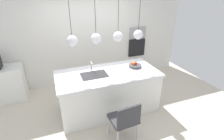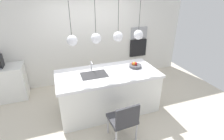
% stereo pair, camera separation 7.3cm
% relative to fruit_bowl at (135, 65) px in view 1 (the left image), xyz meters
% --- Properties ---
extents(floor, '(6.60, 6.60, 0.00)m').
position_rel_fruit_bowl_xyz_m(floor, '(-0.70, -0.07, -0.99)').
color(floor, beige).
rests_on(floor, ground).
extents(back_wall, '(6.00, 0.10, 2.60)m').
position_rel_fruit_bowl_xyz_m(back_wall, '(-0.70, 1.58, 0.31)').
color(back_wall, silver).
rests_on(back_wall, ground).
extents(kitchen_island, '(2.24, 1.07, 0.95)m').
position_rel_fruit_bowl_xyz_m(kitchen_island, '(-0.70, -0.07, -0.52)').
color(kitchen_island, white).
rests_on(kitchen_island, ground).
extents(sink_basin, '(0.56, 0.40, 0.02)m').
position_rel_fruit_bowl_xyz_m(sink_basin, '(-1.01, -0.07, -0.05)').
color(sink_basin, '#2D2D30').
rests_on(sink_basin, kitchen_island).
extents(faucet, '(0.02, 0.17, 0.22)m').
position_rel_fruit_bowl_xyz_m(faucet, '(-1.01, 0.14, 0.10)').
color(faucet, silver).
rests_on(faucet, kitchen_island).
extents(fruit_bowl, '(0.29, 0.29, 0.13)m').
position_rel_fruit_bowl_xyz_m(fruit_bowl, '(0.00, 0.00, 0.00)').
color(fruit_bowl, '#4C4C51').
rests_on(fruit_bowl, kitchen_island).
extents(side_counter, '(1.10, 0.60, 0.89)m').
position_rel_fruit_bowl_xyz_m(side_counter, '(-3.10, 1.21, -0.55)').
color(side_counter, white).
rests_on(side_counter, ground).
extents(microwave, '(0.54, 0.08, 0.34)m').
position_rel_fruit_bowl_xyz_m(microwave, '(0.86, 1.51, 0.39)').
color(microwave, '#9E9EA3').
rests_on(microwave, back_wall).
extents(oven, '(0.56, 0.08, 0.56)m').
position_rel_fruit_bowl_xyz_m(oven, '(0.86, 1.51, -0.11)').
color(oven, black).
rests_on(oven, back_wall).
extents(chair_near, '(0.50, 0.48, 0.84)m').
position_rel_fruit_bowl_xyz_m(chair_near, '(-0.73, -1.07, -0.51)').
color(chair_near, '#333338').
rests_on(chair_near, ground).
extents(pendant_light_left, '(0.21, 0.21, 0.81)m').
position_rel_fruit_bowl_xyz_m(pendant_light_left, '(-1.40, -0.07, 0.74)').
color(pendant_light_left, silver).
extents(pendant_light_center_left, '(0.21, 0.21, 0.81)m').
position_rel_fruit_bowl_xyz_m(pendant_light_center_left, '(-0.93, -0.07, 0.74)').
color(pendant_light_center_left, silver).
extents(pendant_light_center_right, '(0.21, 0.21, 0.81)m').
position_rel_fruit_bowl_xyz_m(pendant_light_center_right, '(-0.47, -0.07, 0.74)').
color(pendant_light_center_right, silver).
extents(pendant_light_right, '(0.21, 0.21, 0.81)m').
position_rel_fruit_bowl_xyz_m(pendant_light_right, '(-0.00, -0.07, 0.74)').
color(pendant_light_right, silver).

